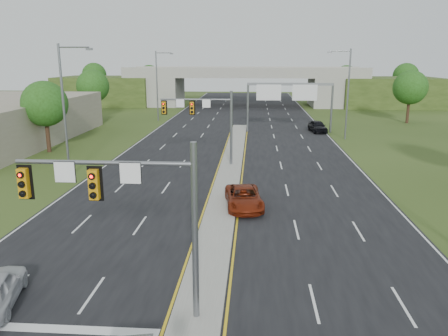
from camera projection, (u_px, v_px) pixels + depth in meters
name	position (u px, v px, depth m)	size (l,w,h in m)	color
ground	(197.00, 319.00, 16.91)	(240.00, 240.00, 0.00)	#2E4117
road	(236.00, 145.00, 50.77)	(24.00, 160.00, 0.02)	black
median	(230.00, 170.00, 39.14)	(2.00, 54.00, 0.16)	gray
lane_markings	(227.00, 157.00, 44.92)	(23.72, 160.00, 0.01)	gold
signal_mast_near	(132.00, 203.00, 15.84)	(6.62, 0.60, 7.00)	slate
signal_mast_far	(207.00, 116.00, 40.03)	(6.62, 0.60, 7.00)	slate
sign_gantry	(289.00, 94.00, 58.65)	(11.58, 0.44, 6.67)	slate
overpass	(245.00, 89.00, 93.45)	(80.00, 14.00, 8.10)	gray
lightpole_l_mid	(66.00, 105.00, 35.67)	(2.85, 0.25, 11.00)	slate
lightpole_l_far	(158.00, 83.00, 69.53)	(2.85, 0.25, 11.00)	slate
lightpole_r_far	(346.00, 90.00, 53.23)	(2.85, 0.25, 11.00)	slate
tree_l_near	(45.00, 104.00, 46.02)	(4.80, 4.80, 7.60)	#382316
tree_l_mid	(93.00, 86.00, 70.40)	(5.20, 5.20, 8.12)	#382316
tree_r_mid	(410.00, 88.00, 67.03)	(5.20, 5.20, 8.12)	#382316
tree_back_a	(94.00, 75.00, 108.99)	(6.00, 6.00, 8.85)	#382316
tree_back_b	(150.00, 77.00, 108.13)	(5.60, 5.60, 8.32)	#382316
tree_back_c	(346.00, 77.00, 104.90)	(5.60, 5.60, 8.32)	#382316
tree_back_d	(406.00, 76.00, 103.88)	(6.00, 6.00, 8.85)	#382316
car_far_a	(244.00, 198.00, 29.41)	(2.33, 5.05, 1.40)	maroon
car_far_c	(318.00, 126.00, 59.81)	(1.85, 4.61, 1.57)	black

